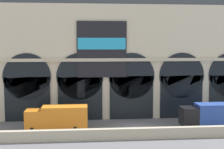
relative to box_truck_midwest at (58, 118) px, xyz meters
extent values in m
plane|color=slate|center=(9.97, 0.45, -1.70)|extent=(200.00, 200.00, 0.00)
cube|color=#B2A891|center=(9.97, -4.05, -1.06)|extent=(90.00, 0.70, 1.28)
cube|color=beige|center=(9.97, 7.63, 6.41)|extent=(45.03, 4.36, 16.21)
cube|color=black|center=(-4.56, 5.40, 1.39)|extent=(6.21, 0.20, 6.18)
cylinder|color=black|center=(-4.56, 5.40, 4.48)|extent=(6.54, 0.20, 6.54)
cube|color=black|center=(2.70, 5.40, 1.39)|extent=(6.21, 0.20, 6.18)
cylinder|color=black|center=(2.70, 5.40, 4.48)|extent=(6.54, 0.20, 6.54)
cube|color=black|center=(9.97, 5.40, 1.39)|extent=(6.21, 0.20, 6.18)
cylinder|color=black|center=(9.97, 5.40, 4.48)|extent=(6.54, 0.20, 6.54)
cube|color=black|center=(17.23, 5.40, 1.39)|extent=(6.21, 0.20, 6.18)
cylinder|color=black|center=(17.23, 5.40, 4.48)|extent=(6.54, 0.20, 6.54)
cube|color=black|center=(5.74, 5.28, 8.25)|extent=(6.91, 0.12, 7.79)
cube|color=#26A5D8|center=(5.74, 5.20, 9.04)|extent=(6.63, 0.04, 1.60)
cube|color=#C0B49A|center=(9.97, 5.30, 6.79)|extent=(45.03, 0.50, 0.44)
cube|color=orange|center=(-2.86, 0.00, -0.13)|extent=(2.00, 2.30, 2.30)
cube|color=orange|center=(0.89, 0.00, 0.07)|extent=(5.50, 2.30, 2.70)
cylinder|color=black|center=(-2.96, -1.03, -1.28)|extent=(0.28, 0.84, 0.84)
cylinder|color=black|center=(-2.96, 1.03, -1.28)|extent=(0.28, 0.84, 0.84)
cylinder|color=black|center=(2.14, -1.03, -1.28)|extent=(0.28, 0.84, 0.84)
cylinder|color=black|center=(2.14, 1.03, -1.28)|extent=(0.28, 0.84, 0.84)
cube|color=black|center=(16.50, -0.18, -0.13)|extent=(2.00, 2.30, 2.30)
cube|color=#28479E|center=(20.25, -0.18, 0.07)|extent=(5.50, 2.30, 2.70)
cylinder|color=black|center=(16.40, -1.21, -1.28)|extent=(0.28, 0.84, 0.84)
cylinder|color=black|center=(16.40, 0.86, -1.28)|extent=(0.28, 0.84, 0.84)
cylinder|color=black|center=(21.50, 0.86, -1.28)|extent=(0.28, 0.84, 0.84)
camera|label=1|loc=(3.34, -37.86, 9.05)|focal=49.86mm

